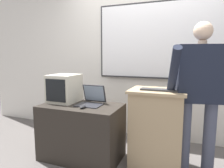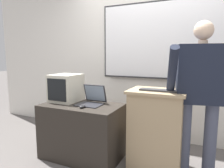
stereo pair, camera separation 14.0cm
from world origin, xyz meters
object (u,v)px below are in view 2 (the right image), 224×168
(lectern_podium, at_px, (156,129))
(wireless_keyboard, at_px, (159,90))
(computer_mouse_by_laptop, at_px, (82,107))
(side_desk, at_px, (82,131))
(laptop, at_px, (93,98))
(crt_monitor, at_px, (66,88))
(person_presenter, at_px, (200,89))

(lectern_podium, relative_size, wireless_keyboard, 2.25)
(computer_mouse_by_laptop, bearing_deg, side_desk, 126.16)
(laptop, bearing_deg, crt_monitor, -178.21)
(wireless_keyboard, bearing_deg, laptop, 179.62)
(side_desk, distance_m, laptop, 0.44)
(person_presenter, relative_size, wireless_keyboard, 4.04)
(lectern_podium, height_order, laptop, laptop)
(wireless_keyboard, height_order, computer_mouse_by_laptop, wireless_keyboard)
(lectern_podium, bearing_deg, wireless_keyboard, -68.83)
(person_presenter, bearing_deg, side_desk, 174.85)
(person_presenter, height_order, computer_mouse_by_laptop, person_presenter)
(crt_monitor, bearing_deg, wireless_keyboard, 0.33)
(lectern_podium, relative_size, computer_mouse_by_laptop, 9.23)
(laptop, xyz_separation_m, crt_monitor, (-0.40, -0.01, 0.11))
(wireless_keyboard, height_order, crt_monitor, crt_monitor)
(lectern_podium, bearing_deg, computer_mouse_by_laptop, -160.72)
(wireless_keyboard, bearing_deg, computer_mouse_by_laptop, -164.89)
(wireless_keyboard, distance_m, computer_mouse_by_laptop, 0.90)
(lectern_podium, bearing_deg, side_desk, -171.08)
(side_desk, distance_m, person_presenter, 1.50)
(side_desk, relative_size, person_presenter, 0.60)
(wireless_keyboard, bearing_deg, crt_monitor, -179.67)
(person_presenter, distance_m, wireless_keyboard, 0.42)
(computer_mouse_by_laptop, bearing_deg, laptop, 88.84)
(lectern_podium, xyz_separation_m, computer_mouse_by_laptop, (-0.82, -0.29, 0.25))
(crt_monitor, bearing_deg, lectern_podium, 3.11)
(computer_mouse_by_laptop, bearing_deg, lectern_podium, 19.28)
(wireless_keyboard, relative_size, crt_monitor, 1.06)
(person_presenter, bearing_deg, wireless_keyboard, 178.46)
(laptop, xyz_separation_m, computer_mouse_by_laptop, (-0.00, -0.23, -0.06))
(computer_mouse_by_laptop, distance_m, crt_monitor, 0.48)
(computer_mouse_by_laptop, height_order, crt_monitor, crt_monitor)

